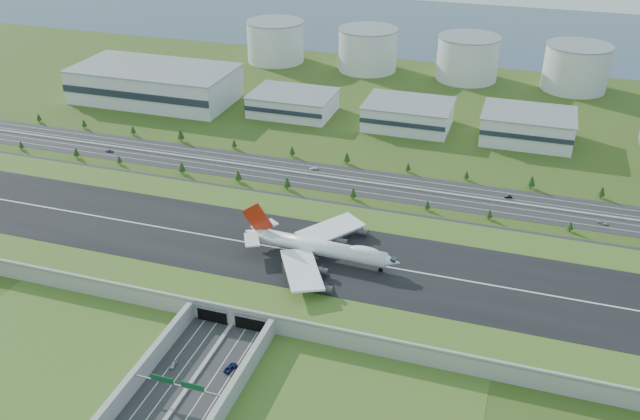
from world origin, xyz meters
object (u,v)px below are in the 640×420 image
(car_4, at_px, (110,151))
(car_6, at_px, (603,222))
(car_5, at_px, (508,197))
(boeing_747, at_px, (320,247))
(fuel_tank_a, at_px, (275,42))
(car_2, at_px, (231,368))
(car_0, at_px, (173,365))
(car_7, at_px, (314,168))

(car_4, relative_size, car_6, 0.85)
(car_4, height_order, car_5, car_4)
(boeing_747, bearing_deg, car_5, 56.26)
(fuel_tank_a, relative_size, boeing_747, 0.66)
(car_2, bearing_deg, boeing_747, -87.90)
(car_0, distance_m, car_7, 182.71)
(car_6, bearing_deg, car_4, 113.74)
(car_0, distance_m, car_2, 22.27)
(car_4, bearing_deg, car_7, -96.34)
(car_6, bearing_deg, car_2, 163.18)
(fuel_tank_a, bearing_deg, car_5, -43.48)
(car_4, xyz_separation_m, car_6, (297.58, -0.68, -0.03))
(car_4, bearing_deg, car_0, -153.63)
(car_2, distance_m, car_5, 197.22)
(fuel_tank_a, bearing_deg, car_6, -39.65)
(car_5, distance_m, car_7, 115.48)
(fuel_tank_a, height_order, boeing_747, fuel_tank_a)
(car_5, bearing_deg, car_2, -36.59)
(car_5, distance_m, car_6, 51.30)
(car_2, bearing_deg, car_6, -118.73)
(car_0, bearing_deg, car_6, 42.15)
(boeing_747, xyz_separation_m, car_7, (-38.44, 105.80, -13.82))
(car_7, bearing_deg, car_4, -101.18)
(boeing_747, bearing_deg, car_7, 112.75)
(car_0, height_order, car_5, car_0)
(car_5, bearing_deg, car_4, -96.44)
(car_5, bearing_deg, car_0, -41.19)
(car_5, height_order, car_7, car_5)
(car_5, xyz_separation_m, car_6, (49.23, -14.41, 0.02))
(car_2, height_order, car_6, car_2)
(car_0, bearing_deg, car_2, 9.35)
(boeing_747, xyz_separation_m, car_0, (-34.15, -76.86, -13.76))
(fuel_tank_a, distance_m, car_6, 350.41)
(fuel_tank_a, distance_m, car_5, 304.05)
(car_2, relative_size, car_6, 1.18)
(boeing_747, distance_m, car_6, 155.41)
(car_7, bearing_deg, car_6, 66.52)
(fuel_tank_a, xyz_separation_m, car_4, (-28.07, -222.64, -16.62))
(boeing_747, xyz_separation_m, car_4, (-171.33, 90.26, -13.75))
(car_0, bearing_deg, car_5, 54.51)
(fuel_tank_a, height_order, car_0, fuel_tank_a)
(fuel_tank_a, bearing_deg, car_0, -74.36)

